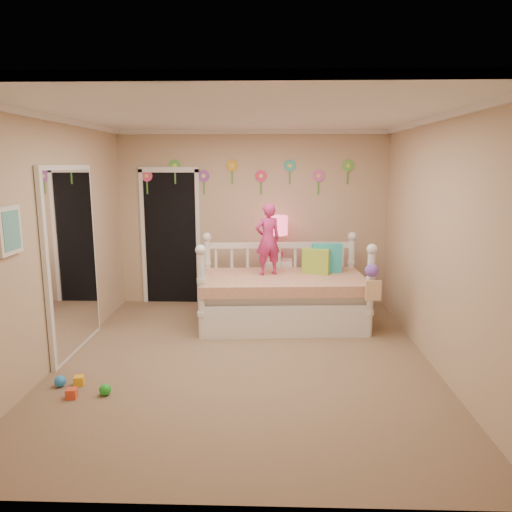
{
  "coord_description": "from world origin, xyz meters",
  "views": [
    {
      "loc": [
        0.27,
        -4.88,
        2.11
      ],
      "look_at": [
        0.1,
        0.6,
        1.05
      ],
      "focal_mm": 33.42,
      "sensor_mm": 36.0,
      "label": 1
    }
  ],
  "objects_px": {
    "nightstand": "(277,284)",
    "table_lamp": "(277,231)",
    "daybed": "(283,281)",
    "child": "(268,239)"
  },
  "relations": [
    {
      "from": "nightstand",
      "to": "table_lamp",
      "type": "bearing_deg",
      "value": 77.39
    },
    {
      "from": "daybed",
      "to": "child",
      "type": "height_order",
      "value": "child"
    },
    {
      "from": "child",
      "to": "nightstand",
      "type": "xyz_separation_m",
      "value": [
        0.14,
        0.64,
        -0.77
      ]
    },
    {
      "from": "child",
      "to": "table_lamp",
      "type": "height_order",
      "value": "child"
    },
    {
      "from": "child",
      "to": "table_lamp",
      "type": "distance_m",
      "value": 0.65
    },
    {
      "from": "child",
      "to": "table_lamp",
      "type": "relative_size",
      "value": 1.46
    },
    {
      "from": "daybed",
      "to": "table_lamp",
      "type": "distance_m",
      "value": 0.92
    },
    {
      "from": "daybed",
      "to": "table_lamp",
      "type": "relative_size",
      "value": 3.36
    },
    {
      "from": "child",
      "to": "nightstand",
      "type": "distance_m",
      "value": 1.01
    },
    {
      "from": "nightstand",
      "to": "daybed",
      "type": "bearing_deg",
      "value": -83.45
    }
  ]
}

